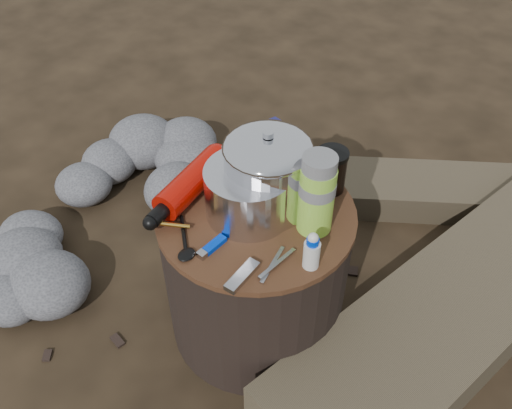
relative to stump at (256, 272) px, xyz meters
The scene contains 16 objects.
ground 0.23m from the stump, ahead, with size 60.00×60.00×0.00m, color black.
stump is the anchor object (origin of this frame).
rock_ring 0.69m from the stump, behind, with size 0.43×0.94×0.19m, color #515156, non-canonical shape.
log_small 0.95m from the stump, 65.60° to the left, with size 0.24×1.29×0.11m, color #433929.
foil_windscreen 0.29m from the stump, 156.79° to the right, with size 0.21×0.21×0.13m, color silver.
camping_pot 0.33m from the stump, 81.40° to the left, with size 0.21×0.21×0.21m, color silver.
fuel_bottle 0.32m from the stump, behind, with size 0.07×0.30×0.07m, color #BA0F05, non-canonical shape.
thermos 0.36m from the stump, 12.33° to the left, with size 0.08×0.08×0.21m, color #8DCA39.
travel_mug 0.35m from the stump, 57.67° to the left, with size 0.08×0.08×0.11m, color black.
stuff_sack 0.34m from the stump, 123.80° to the left, with size 0.15×0.12×0.10m, color #BE8A01.
food_pouch 0.35m from the stump, 99.66° to the left, with size 0.10×0.02×0.13m, color navy.
lighter 0.28m from the stump, 98.03° to the right, with size 0.02×0.08×0.01m, color #002EC5.
multitool 0.31m from the stump, 66.40° to the right, with size 0.03×0.10×0.01m, color #9F9FA4.
pot_grabber 0.29m from the stump, 45.92° to the right, with size 0.03×0.12×0.01m, color #9F9FA4, non-canonical shape.
spork 0.30m from the stump, 123.11° to the right, with size 0.03×0.14×0.01m, color black, non-canonical shape.
squeeze_bottle 0.34m from the stump, 22.52° to the right, with size 0.04×0.04×0.09m, color silver.
Camera 1 is at (0.52, -0.83, 1.40)m, focal length 38.87 mm.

